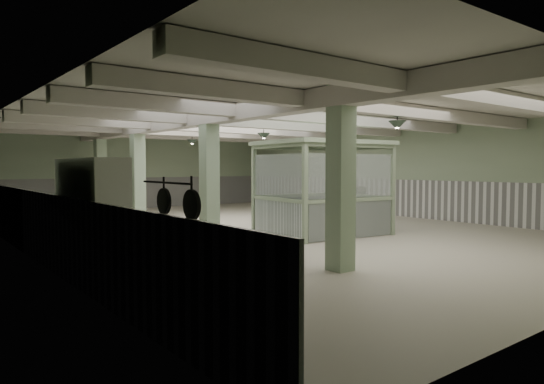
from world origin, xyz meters
TOP-DOWN VIEW (x-y plane):
  - floor at (0.00, 0.00)m, footprint 20.00×20.00m
  - ceiling at (0.00, 0.00)m, footprint 14.00×20.00m
  - wall_back at (0.00, 10.00)m, footprint 14.00×0.02m
  - wall_left at (-7.00, 0.00)m, footprint 0.02×20.00m
  - wall_right at (7.00, 0.00)m, footprint 0.02×20.00m
  - wainscot_left at (-6.97, 0.00)m, footprint 0.05×19.90m
  - wainscot_right at (6.97, 0.00)m, footprint 0.05×19.90m
  - wainscot_back at (0.00, 9.97)m, footprint 13.90×0.05m
  - girder at (-2.50, 0.00)m, footprint 0.45×19.90m
  - beam_a at (0.00, -7.50)m, footprint 13.90×0.35m
  - beam_b at (0.00, -5.00)m, footprint 13.90×0.35m
  - beam_c at (0.00, -2.50)m, footprint 13.90×0.35m
  - beam_d at (0.00, 0.00)m, footprint 13.90×0.35m
  - beam_e at (0.00, 2.50)m, footprint 13.90×0.35m
  - beam_f at (0.00, 5.00)m, footprint 13.90×0.35m
  - beam_g at (0.00, 7.50)m, footprint 13.90×0.35m
  - column_a at (-2.50, -6.00)m, footprint 0.42×0.42m
  - column_b at (-2.50, -1.00)m, footprint 0.42×0.42m
  - column_c at (-2.50, 4.00)m, footprint 0.42×0.42m
  - column_d at (-2.50, 8.00)m, footprint 0.42×0.42m
  - hook_rail at (-6.93, -7.60)m, footprint 0.02×1.20m
  - pendant_front at (0.50, -5.00)m, footprint 0.44×0.44m
  - pendant_mid at (0.50, 0.50)m, footprint 0.44×0.44m
  - pendant_back at (0.50, 5.50)m, footprint 0.44×0.44m
  - prep_counter at (-6.54, -2.91)m, footprint 0.83×4.72m
  - pitcher_near at (-6.62, -3.81)m, footprint 0.29×0.31m
  - pitcher_far at (-6.64, -2.14)m, footprint 0.21×0.23m
  - veg_colander at (-6.53, -3.85)m, footprint 0.53×0.53m
  - orange_bowl at (-6.40, -4.67)m, footprint 0.29×0.29m
  - skillet_near at (-6.88, -8.10)m, footprint 0.04×0.32m
  - skillet_far at (-6.88, -7.44)m, footprint 0.04×0.30m
  - walkin_cooler at (-6.62, -4.00)m, footprint 1.03×2.34m
  - guard_booth at (0.83, -1.99)m, footprint 3.73×3.25m
  - filing_cabinet at (2.67, -1.64)m, footprint 0.64×0.76m

SIDE VIEW (x-z plane):
  - floor at x=0.00m, z-range 0.00..0.00m
  - prep_counter at x=-6.54m, z-range 0.01..0.92m
  - filing_cabinet at x=2.67m, z-range 0.00..1.39m
  - wainscot_left at x=-6.97m, z-range 0.00..1.50m
  - wainscot_right at x=6.97m, z-range 0.00..1.50m
  - wainscot_back at x=0.00m, z-range 0.00..1.50m
  - orange_bowl at x=-6.40m, z-range 0.90..0.99m
  - veg_colander at x=-6.53m, z-range 0.90..1.09m
  - pitcher_far at x=-6.64m, z-range 0.90..1.15m
  - pitcher_near at x=-6.62m, z-range 0.90..1.21m
  - walkin_cooler at x=-6.62m, z-range 0.00..2.15m
  - skillet_near at x=-6.88m, z-range 1.47..1.79m
  - skillet_far at x=-6.88m, z-range 1.48..1.78m
  - wall_back at x=0.00m, z-range 0.00..3.60m
  - wall_left at x=-7.00m, z-range 0.00..3.60m
  - wall_right at x=7.00m, z-range 0.00..3.60m
  - column_a at x=-2.50m, z-range 0.00..3.60m
  - column_b at x=-2.50m, z-range 0.00..3.60m
  - column_c at x=-2.50m, z-range 0.00..3.60m
  - column_d at x=-2.50m, z-range 0.00..3.60m
  - hook_rail at x=-6.93m, z-range 1.84..1.86m
  - guard_booth at x=0.83m, z-range 0.47..3.26m
  - pendant_front at x=0.50m, z-range 2.94..3.16m
  - pendant_mid at x=0.50m, z-range 2.94..3.16m
  - pendant_back at x=0.50m, z-range 2.94..3.16m
  - girder at x=-2.50m, z-range 3.18..3.58m
  - beam_a at x=0.00m, z-range 3.26..3.58m
  - beam_b at x=0.00m, z-range 3.26..3.58m
  - beam_c at x=0.00m, z-range 3.26..3.58m
  - beam_d at x=0.00m, z-range 3.26..3.58m
  - beam_e at x=0.00m, z-range 3.26..3.58m
  - beam_f at x=0.00m, z-range 3.26..3.58m
  - beam_g at x=0.00m, z-range 3.26..3.58m
  - ceiling at x=0.00m, z-range 3.59..3.61m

